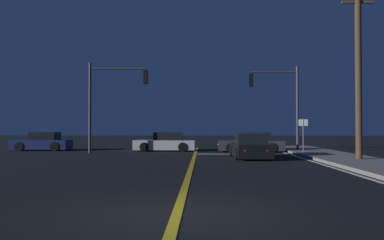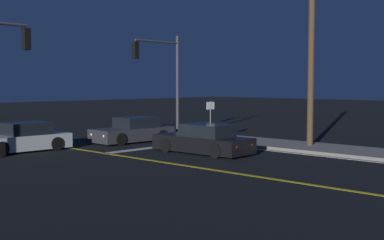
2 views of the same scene
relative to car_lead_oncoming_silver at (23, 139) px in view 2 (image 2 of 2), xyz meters
name	(u,v)px [view 2 (image 2 of 2)]	position (x,y,z in m)	size (l,w,h in m)	color
sidewalk_right	(352,152)	(9.90, -11.53, -0.51)	(3.20, 34.57, 0.15)	gray
lane_line_center	(250,175)	(2.17, -11.53, -0.58)	(0.20, 32.65, 0.01)	gold
lane_line_edge_right	(333,157)	(8.05, -11.53, -0.58)	(0.16, 32.65, 0.01)	silver
stop_bar	(155,147)	(5.24, -3.43, -0.58)	(6.14, 0.50, 0.01)	silver
car_lead_oncoming_silver	(23,139)	(0.00, 0.00, 0.00)	(4.41, 1.99, 1.34)	#B2B5BA
car_distant_tail_black	(204,141)	(5.23, -6.65, 0.00)	(1.99, 4.77, 1.34)	black
car_far_approaching_charcoal	(133,131)	(6.01, -0.83, 0.00)	(4.58, 2.09, 1.34)	#2D2D33
traffic_signal_near_right	(163,71)	(7.94, -1.13, 3.30)	(3.38, 0.28, 5.88)	#38383D
utility_pole_right	(311,50)	(10.20, -9.17, 4.20)	(1.86, 0.31, 9.17)	#4C3823
street_sign_corner	(210,114)	(8.80, -3.93, 0.92)	(0.56, 0.08, 2.22)	slate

